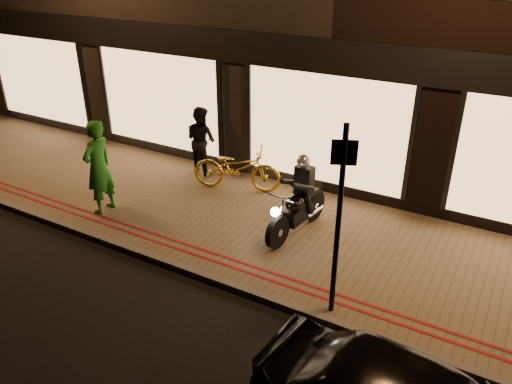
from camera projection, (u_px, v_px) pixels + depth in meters
ground at (227, 290)px, 8.31m from camera, size 90.00×90.00×0.00m
sidewalk at (281, 233)px, 9.84m from camera, size 50.00×4.00×0.12m
kerb_stone at (228, 285)px, 8.32m from camera, size 50.00×0.14×0.12m
red_kerb_lines at (243, 267)px, 8.68m from camera, size 50.00×0.26×0.01m
motorcycle at (298, 204)px, 9.49m from camera, size 0.63×1.94×1.59m
sign_post at (339, 214)px, 6.93m from camera, size 0.33×0.17×3.00m
bicycle_gold at (237, 168)px, 11.22m from camera, size 2.13×1.27×1.06m
person_green at (98, 167)px, 10.09m from camera, size 0.51×0.75×1.98m
person_dark at (201, 140)px, 12.00m from camera, size 0.91×0.77×1.64m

